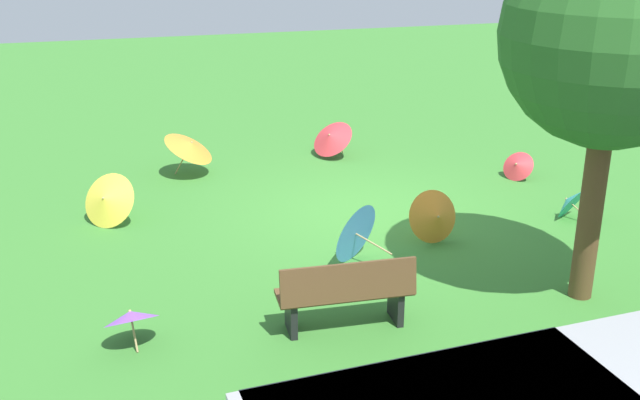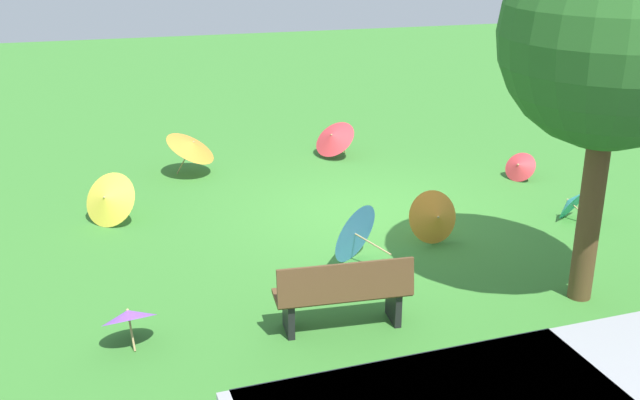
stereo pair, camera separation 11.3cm
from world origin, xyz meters
name	(u,v)px [view 2 (the right image)]	position (x,y,z in m)	size (l,w,h in m)	color
ground	(367,214)	(0.00, 0.00, 0.00)	(40.00, 40.00, 0.00)	#387A2D
park_bench	(344,294)	(1.44, 3.41, 0.47)	(1.62, 0.56, 0.90)	brown
shade_tree	(614,38)	(-1.71, 3.43, 3.29)	(2.62, 2.62, 4.62)	brown
parasol_orange_0	(192,145)	(2.52, -2.71, 0.58)	(1.24, 1.26, 0.88)	tan
parasol_yellow_0	(107,199)	(4.06, -0.68, 0.42)	(1.08, 1.03, 0.84)	tan
parasol_blue_1	(351,231)	(0.79, 1.64, 0.45)	(0.94, 0.96, 0.90)	tan
parasol_orange_1	(435,217)	(-0.61, 1.35, 0.40)	(0.85, 0.72, 0.81)	tan
parasol_purple_0	(128,315)	(3.87, 3.08, 0.36)	(0.73, 0.71, 0.57)	tan
parasol_red_0	(333,137)	(-0.32, -3.10, 0.42)	(1.07, 1.11, 0.76)	tan
parasol_teal_0	(570,202)	(-3.05, 1.07, 0.29)	(0.72, 0.65, 0.58)	tan
parasol_red_1	(519,166)	(-3.22, -0.87, 0.27)	(0.69, 0.73, 0.54)	tan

